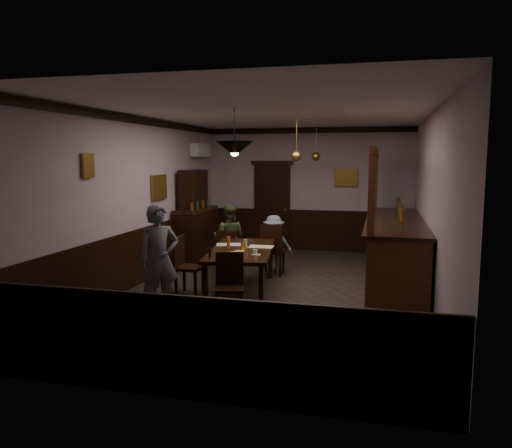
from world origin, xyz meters
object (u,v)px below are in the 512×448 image
(dining_table, at_px, (242,253))
(bar_counter, at_px, (394,249))
(chair_side, at_px, (185,263))
(chair_far_left, at_px, (227,250))
(pendant_brass_mid, at_px, (296,156))
(chair_far_right, at_px, (272,248))
(pendant_iron, at_px, (234,149))
(person_standing, at_px, (159,259))
(soda_can, at_px, (244,247))
(pendant_brass_far, at_px, (316,156))
(chair_near, at_px, (230,282))
(person_seated_right, at_px, (274,244))
(sideboard, at_px, (196,225))
(person_seated_left, at_px, (229,238))
(coffee_cup, at_px, (255,252))

(dining_table, bearing_deg, bar_counter, 28.79)
(chair_side, bearing_deg, dining_table, -68.68)
(bar_counter, bearing_deg, chair_far_left, -176.65)
(pendant_brass_mid, bearing_deg, chair_far_right, -129.38)
(chair_far_left, relative_size, pendant_iron, 1.23)
(person_standing, height_order, soda_can, person_standing)
(chair_far_left, relative_size, pendant_brass_mid, 1.08)
(pendant_iron, distance_m, pendant_brass_far, 4.05)
(chair_near, bearing_deg, person_seated_right, 73.66)
(chair_far_right, height_order, chair_side, chair_far_right)
(pendant_iron, bearing_deg, soda_can, 94.30)
(chair_near, height_order, sideboard, sideboard)
(chair_far_right, relative_size, pendant_brass_mid, 1.23)
(person_seated_left, height_order, pendant_brass_mid, pendant_brass_mid)
(chair_near, distance_m, sideboard, 4.07)
(chair_far_left, height_order, person_seated_left, person_seated_left)
(chair_far_left, distance_m, bar_counter, 3.16)
(coffee_cup, bearing_deg, chair_near, -109.90)
(chair_side, distance_m, pendant_brass_far, 4.30)
(chair_near, xyz_separation_m, person_seated_right, (0.02, 2.91, 0.07))
(pendant_iron, relative_size, pendant_brass_far, 0.88)
(chair_far_right, distance_m, person_seated_left, 0.94)
(dining_table, distance_m, pendant_brass_far, 3.67)
(chair_far_left, xyz_separation_m, person_standing, (-0.21, -2.59, 0.32))
(person_seated_right, relative_size, bar_counter, 0.26)
(dining_table, relative_size, coffee_cup, 29.08)
(chair_far_right, height_order, bar_counter, bar_counter)
(chair_side, bearing_deg, pendant_brass_mid, -34.36)
(chair_side, bearing_deg, chair_near, -131.10)
(chair_near, relative_size, person_seated_right, 0.81)
(chair_far_left, xyz_separation_m, chair_near, (0.83, -2.51, 0.03))
(sideboard, bearing_deg, chair_far_left, -45.85)
(soda_can, bearing_deg, person_seated_left, 115.49)
(person_seated_right, height_order, pendant_brass_far, pendant_brass_far)
(pendant_iron, bearing_deg, bar_counter, 42.27)
(person_seated_right, distance_m, pendant_iron, 3.01)
(pendant_brass_far, bearing_deg, person_seated_right, -110.78)
(person_seated_left, relative_size, bar_counter, 0.31)
(dining_table, height_order, pendant_brass_mid, pendant_brass_mid)
(dining_table, bearing_deg, pendant_iron, -81.27)
(chair_far_left, xyz_separation_m, chair_side, (-0.25, -1.52, 0.05))
(person_standing, relative_size, sideboard, 0.80)
(chair_far_right, distance_m, person_seated_right, 0.28)
(soda_can, bearing_deg, pendant_iron, -85.70)
(coffee_cup, bearing_deg, chair_far_left, 111.97)
(dining_table, relative_size, chair_side, 2.40)
(chair_far_right, height_order, pendant_brass_mid, pendant_brass_mid)
(dining_table, bearing_deg, pendant_brass_far, 75.69)
(sideboard, bearing_deg, person_seated_left, -38.91)
(pendant_iron, height_order, pendant_brass_far, same)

